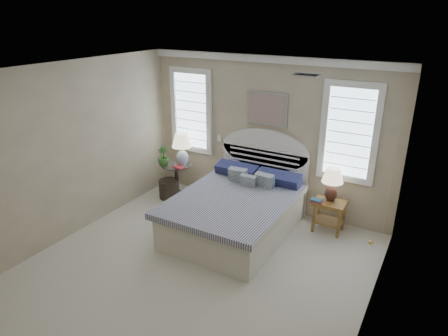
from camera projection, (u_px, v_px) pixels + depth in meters
floor at (187, 276)px, 5.42m from camera, size 4.50×5.00×0.01m
ceiling at (179, 75)px, 4.43m from camera, size 4.50×5.00×0.01m
wall_back at (267, 135)px, 6.94m from camera, size 4.50×0.02×2.70m
wall_left at (60, 155)px, 5.97m from camera, size 0.02×5.00×2.70m
wall_right at (373, 232)px, 3.88m from camera, size 0.02×5.00×2.70m
crown_molding at (269, 59)px, 6.44m from camera, size 4.50×0.08×0.12m
hvac_vent at (307, 75)px, 4.53m from camera, size 0.30×0.20×0.02m
switch_plate at (219, 138)px, 7.44m from camera, size 0.08×0.01×0.12m
window_left at (192, 111)px, 7.55m from camera, size 0.90×0.06×1.60m
window_right at (349, 133)px, 6.19m from camera, size 0.90×0.06×1.60m
painting at (267, 109)px, 6.74m from camera, size 0.74×0.04×0.58m
closet_door at (389, 199)px, 4.92m from camera, size 0.02×1.80×2.40m
bed at (238, 208)px, 6.45m from camera, size 1.72×2.28×1.47m
side_table_left at (177, 176)px, 7.70m from camera, size 0.56×0.56×0.63m
nightstand_right at (329, 210)px, 6.41m from camera, size 0.50×0.40×0.53m
floor_pot at (169, 189)px, 7.66m from camera, size 0.51×0.51×0.35m
lamp_left at (182, 146)px, 7.49m from camera, size 0.44×0.44×0.62m
lamp_right at (332, 181)px, 6.28m from camera, size 0.36×0.36×0.55m
potted_plant at (163, 156)px, 7.49m from camera, size 0.22×0.22×0.38m
books_left at (179, 167)px, 7.45m from camera, size 0.21×0.15×0.03m
books_right at (316, 201)px, 6.33m from camera, size 0.19×0.14×0.05m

